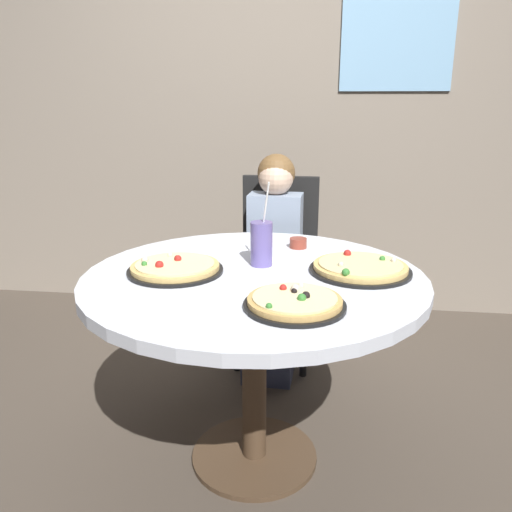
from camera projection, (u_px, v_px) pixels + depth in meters
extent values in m
plane|color=#4C4238|center=(254.00, 457.00, 2.00)|extent=(8.00, 8.00, 0.00)
cube|color=gray|center=(289.00, 80.00, 3.16)|extent=(5.20, 0.12, 2.90)
cube|color=#8CBFE5|center=(397.00, 39.00, 2.96)|extent=(0.64, 0.02, 0.57)
cylinder|color=silver|center=(254.00, 279.00, 1.79)|extent=(1.18, 1.18, 0.04)
cylinder|color=#4C3826|center=(254.00, 373.00, 1.89)|extent=(0.09, 0.09, 0.69)
cylinder|color=#4C3826|center=(254.00, 455.00, 1.99)|extent=(0.48, 0.48, 0.02)
cube|color=black|center=(275.00, 282.00, 2.66)|extent=(0.42, 0.42, 0.04)
cube|color=black|center=(280.00, 225.00, 2.75)|extent=(0.40, 0.06, 0.52)
cylinder|color=black|center=(236.00, 333.00, 2.59)|extent=(0.04, 0.04, 0.41)
cylinder|color=black|center=(304.00, 338.00, 2.53)|extent=(0.04, 0.04, 0.41)
cylinder|color=black|center=(249.00, 307.00, 2.91)|extent=(0.04, 0.04, 0.41)
cylinder|color=black|center=(309.00, 312.00, 2.86)|extent=(0.04, 0.04, 0.41)
cube|color=#3F4766|center=(270.00, 331.00, 2.57)|extent=(0.26, 0.33, 0.45)
cube|color=#8C9EB7|center=(275.00, 238.00, 2.57)|extent=(0.27, 0.17, 0.44)
sphere|color=beige|center=(276.00, 178.00, 2.48)|extent=(0.17, 0.17, 0.17)
sphere|color=brown|center=(276.00, 173.00, 2.50)|extent=(0.18, 0.18, 0.18)
cylinder|color=black|center=(295.00, 306.00, 1.49)|extent=(0.30, 0.30, 0.01)
cylinder|color=tan|center=(295.00, 301.00, 1.49)|extent=(0.28, 0.28, 0.02)
cylinder|color=beige|center=(295.00, 297.00, 1.48)|extent=(0.25, 0.25, 0.01)
sphere|color=#387F33|center=(302.00, 298.00, 1.46)|extent=(0.03, 0.03, 0.03)
sphere|color=#B2231E|center=(283.00, 288.00, 1.54)|extent=(0.02, 0.02, 0.02)
sphere|color=black|center=(294.00, 291.00, 1.51)|extent=(0.02, 0.02, 0.02)
sphere|color=#387F33|center=(269.00, 306.00, 1.40)|extent=(0.02, 0.02, 0.02)
sphere|color=black|center=(306.00, 296.00, 1.47)|extent=(0.02, 0.02, 0.02)
sphere|color=beige|center=(301.00, 286.00, 1.56)|extent=(0.02, 0.02, 0.02)
sphere|color=beige|center=(295.00, 289.00, 1.52)|extent=(0.03, 0.03, 0.03)
cylinder|color=black|center=(175.00, 271.00, 1.80)|extent=(0.33, 0.33, 0.01)
cylinder|color=#D8B266|center=(175.00, 267.00, 1.79)|extent=(0.31, 0.31, 0.02)
cylinder|color=beige|center=(175.00, 264.00, 1.79)|extent=(0.27, 0.27, 0.01)
sphere|color=beige|center=(145.00, 260.00, 1.80)|extent=(0.03, 0.03, 0.03)
sphere|color=#B2231E|center=(178.00, 259.00, 1.82)|extent=(0.03, 0.03, 0.03)
sphere|color=#B2231E|center=(159.00, 265.00, 1.75)|extent=(0.03, 0.03, 0.03)
sphere|color=beige|center=(170.00, 255.00, 1.87)|extent=(0.02, 0.02, 0.02)
sphere|color=#387F33|center=(144.00, 264.00, 1.77)|extent=(0.02, 0.02, 0.02)
sphere|color=#387F33|center=(177.00, 258.00, 1.83)|extent=(0.02, 0.02, 0.02)
cylinder|color=black|center=(360.00, 271.00, 1.80)|extent=(0.35, 0.35, 0.01)
cylinder|color=#D8B266|center=(360.00, 267.00, 1.79)|extent=(0.33, 0.33, 0.02)
cylinder|color=beige|center=(360.00, 264.00, 1.79)|extent=(0.29, 0.29, 0.01)
sphere|color=#387F33|center=(382.00, 259.00, 1.82)|extent=(0.02, 0.02, 0.02)
sphere|color=beige|center=(341.00, 265.00, 1.76)|extent=(0.02, 0.02, 0.02)
sphere|color=#B2231E|center=(347.00, 253.00, 1.88)|extent=(0.03, 0.03, 0.03)
sphere|color=beige|center=(394.00, 260.00, 1.80)|extent=(0.02, 0.02, 0.02)
sphere|color=#387F33|center=(346.00, 272.00, 1.67)|extent=(0.03, 0.03, 0.03)
cylinder|color=#6659A5|center=(261.00, 244.00, 1.86)|extent=(0.08, 0.08, 0.16)
cylinder|color=white|center=(265.00, 212.00, 1.82)|extent=(0.04, 0.04, 0.22)
cylinder|color=brown|center=(298.00, 243.00, 2.09)|extent=(0.07, 0.07, 0.04)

